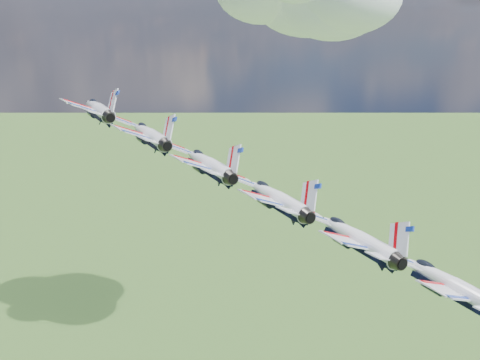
{
  "coord_description": "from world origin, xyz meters",
  "views": [
    {
      "loc": [
        3.67,
        -61.85,
        178.4
      ],
      "look_at": [
        10.33,
        15.77,
        155.17
      ],
      "focal_mm": 45.0,
      "sensor_mm": 36.0,
      "label": 1
    }
  ],
  "objects_px": {
    "jet_5": "(449,284)",
    "jet_4": "(355,237)",
    "jet_3": "(275,198)",
    "jet_2": "(207,164)",
    "jet_0": "(97,109)",
    "jet_1": "(149,134)"
  },
  "relations": [
    {
      "from": "jet_3",
      "to": "jet_4",
      "type": "distance_m",
      "value": 11.96
    },
    {
      "from": "jet_0",
      "to": "jet_4",
      "type": "xyz_separation_m",
      "value": [
        34.16,
        -31.77,
        -10.55
      ]
    },
    {
      "from": "jet_4",
      "to": "jet_3",
      "type": "bearing_deg",
      "value": 116.32
    },
    {
      "from": "jet_5",
      "to": "jet_4",
      "type": "bearing_deg",
      "value": 116.32
    },
    {
      "from": "jet_2",
      "to": "jet_4",
      "type": "xyz_separation_m",
      "value": [
        17.08,
        -15.89,
        -5.28
      ]
    },
    {
      "from": "jet_3",
      "to": "jet_5",
      "type": "xyz_separation_m",
      "value": [
        17.08,
        -15.89,
        -5.28
      ]
    },
    {
      "from": "jet_0",
      "to": "jet_1",
      "type": "relative_size",
      "value": 1.0
    },
    {
      "from": "jet_3",
      "to": "jet_5",
      "type": "distance_m",
      "value": 23.91
    },
    {
      "from": "jet_1",
      "to": "jet_2",
      "type": "bearing_deg",
      "value": -63.68
    },
    {
      "from": "jet_3",
      "to": "jet_2",
      "type": "bearing_deg",
      "value": 116.32
    },
    {
      "from": "jet_1",
      "to": "jet_2",
      "type": "relative_size",
      "value": 1.0
    },
    {
      "from": "jet_4",
      "to": "jet_1",
      "type": "bearing_deg",
      "value": 116.32
    },
    {
      "from": "jet_0",
      "to": "jet_2",
      "type": "height_order",
      "value": "jet_0"
    },
    {
      "from": "jet_0",
      "to": "jet_5",
      "type": "height_order",
      "value": "jet_0"
    },
    {
      "from": "jet_2",
      "to": "jet_3",
      "type": "xyz_separation_m",
      "value": [
        8.54,
        -7.94,
        -2.64
      ]
    },
    {
      "from": "jet_2",
      "to": "jet_5",
      "type": "relative_size",
      "value": 1.0
    },
    {
      "from": "jet_0",
      "to": "jet_3",
      "type": "xyz_separation_m",
      "value": [
        25.62,
        -23.83,
        -7.91
      ]
    },
    {
      "from": "jet_3",
      "to": "jet_0",
      "type": "bearing_deg",
      "value": 116.32
    },
    {
      "from": "jet_0",
      "to": "jet_1",
      "type": "height_order",
      "value": "jet_0"
    },
    {
      "from": "jet_0",
      "to": "jet_1",
      "type": "bearing_deg",
      "value": -63.68
    },
    {
      "from": "jet_1",
      "to": "jet_3",
      "type": "xyz_separation_m",
      "value": [
        17.08,
        -15.89,
        -5.28
      ]
    },
    {
      "from": "jet_0",
      "to": "jet_2",
      "type": "distance_m",
      "value": 23.91
    }
  ]
}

